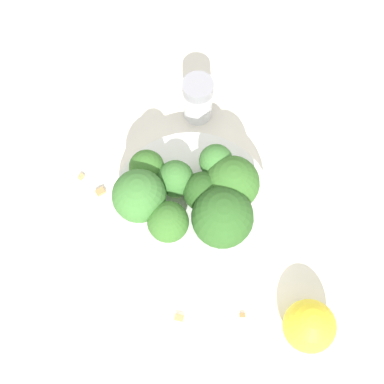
# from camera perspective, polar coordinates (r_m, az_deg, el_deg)

# --- Properties ---
(ground_plane) EXTENTS (3.00, 3.00, 0.00)m
(ground_plane) POSITION_cam_1_polar(r_m,az_deg,el_deg) (0.58, -0.00, -2.96)
(ground_plane) COLOR silver
(bowl) EXTENTS (0.16, 0.16, 0.05)m
(bowl) POSITION_cam_1_polar(r_m,az_deg,el_deg) (0.56, -0.00, -2.16)
(bowl) COLOR white
(bowl) RESTS_ON ground_plane
(broccoli_floret_0) EXTENTS (0.03, 0.03, 0.05)m
(broccoli_floret_0) POSITION_cam_1_polar(r_m,az_deg,el_deg) (0.52, 2.56, 3.22)
(broccoli_floret_0) COLOR #8EB770
(broccoli_floret_0) RESTS_ON bowl
(broccoli_floret_1) EXTENTS (0.04, 0.04, 0.05)m
(broccoli_floret_1) POSITION_cam_1_polar(r_m,az_deg,el_deg) (0.52, -1.78, 1.33)
(broccoli_floret_1) COLOR #84AD66
(broccoli_floret_1) RESTS_ON bowl
(broccoli_floret_2) EXTENTS (0.06, 0.06, 0.06)m
(broccoli_floret_2) POSITION_cam_1_polar(r_m,az_deg,el_deg) (0.50, 3.26, -2.74)
(broccoli_floret_2) COLOR #7A9E5B
(broccoli_floret_2) RESTS_ON bowl
(broccoli_floret_3) EXTENTS (0.04, 0.04, 0.05)m
(broccoli_floret_3) POSITION_cam_1_polar(r_m,az_deg,el_deg) (0.50, -2.55, -3.29)
(broccoli_floret_3) COLOR #84AD66
(broccoli_floret_3) RESTS_ON bowl
(broccoli_floret_4) EXTENTS (0.05, 0.05, 0.06)m
(broccoli_floret_4) POSITION_cam_1_polar(r_m,az_deg,el_deg) (0.50, -5.65, -0.50)
(broccoli_floret_4) COLOR #7A9E5B
(broccoli_floret_4) RESTS_ON bowl
(broccoli_floret_5) EXTENTS (0.03, 0.03, 0.04)m
(broccoli_floret_5) POSITION_cam_1_polar(r_m,az_deg,el_deg) (0.52, -4.85, 2.59)
(broccoli_floret_5) COLOR #7A9E5B
(broccoli_floret_5) RESTS_ON bowl
(broccoli_floret_6) EXTENTS (0.04, 0.04, 0.05)m
(broccoli_floret_6) POSITION_cam_1_polar(r_m,az_deg,el_deg) (0.51, 1.19, -0.00)
(broccoli_floret_6) COLOR #84AD66
(broccoli_floret_6) RESTS_ON bowl
(broccoli_floret_7) EXTENTS (0.05, 0.05, 0.06)m
(broccoli_floret_7) POSITION_cam_1_polar(r_m,az_deg,el_deg) (0.51, 4.29, 0.92)
(broccoli_floret_7) COLOR #8EB770
(broccoli_floret_7) RESTS_ON bowl
(pepper_shaker) EXTENTS (0.03, 0.03, 0.06)m
(pepper_shaker) POSITION_cam_1_polar(r_m,az_deg,el_deg) (0.61, 0.62, 9.86)
(pepper_shaker) COLOR silver
(pepper_shaker) RESTS_ON ground_plane
(lemon_wedge) EXTENTS (0.05, 0.05, 0.05)m
(lemon_wedge) POSITION_cam_1_polar(r_m,az_deg,el_deg) (0.54, 12.40, -13.79)
(lemon_wedge) COLOR yellow
(lemon_wedge) RESTS_ON ground_plane
(almond_crumb_0) EXTENTS (0.01, 0.01, 0.01)m
(almond_crumb_0) POSITION_cam_1_polar(r_m,az_deg,el_deg) (0.61, -11.70, 1.81)
(almond_crumb_0) COLOR tan
(almond_crumb_0) RESTS_ON ground_plane
(almond_crumb_1) EXTENTS (0.01, 0.01, 0.01)m
(almond_crumb_1) POSITION_cam_1_polar(r_m,az_deg,el_deg) (0.59, -9.80, 0.13)
(almond_crumb_1) COLOR #AD7F4C
(almond_crumb_1) RESTS_ON ground_plane
(almond_crumb_2) EXTENTS (0.01, 0.01, 0.01)m
(almond_crumb_2) POSITION_cam_1_polar(r_m,az_deg,el_deg) (0.55, 5.41, -12.92)
(almond_crumb_2) COLOR olive
(almond_crumb_2) RESTS_ON ground_plane
(almond_crumb_3) EXTENTS (0.01, 0.01, 0.01)m
(almond_crumb_3) POSITION_cam_1_polar(r_m,az_deg,el_deg) (0.55, -1.39, -13.23)
(almond_crumb_3) COLOR #AD7F4C
(almond_crumb_3) RESTS_ON ground_plane
(almond_crumb_4) EXTENTS (0.01, 0.01, 0.01)m
(almond_crumb_4) POSITION_cam_1_polar(r_m,az_deg,el_deg) (0.56, 10.53, -14.97)
(almond_crumb_4) COLOR olive
(almond_crumb_4) RESTS_ON ground_plane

